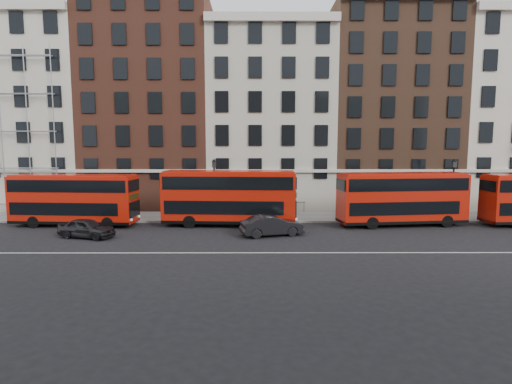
{
  "coord_description": "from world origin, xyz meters",
  "views": [
    {
      "loc": [
        -1.65,
        -26.04,
        6.48
      ],
      "look_at": [
        -1.55,
        5.0,
        3.0
      ],
      "focal_mm": 28.0,
      "sensor_mm": 36.0,
      "label": 1
    }
  ],
  "objects_px": {
    "bus_c": "(401,197)",
    "car_rear": "(87,228)",
    "bus_b": "(229,196)",
    "car_front": "(272,225)",
    "bus_a": "(74,198)"
  },
  "relations": [
    {
      "from": "car_front",
      "to": "bus_b",
      "type": "bearing_deg",
      "value": 25.79
    },
    {
      "from": "bus_b",
      "to": "car_rear",
      "type": "relative_size",
      "value": 2.7
    },
    {
      "from": "bus_a",
      "to": "car_rear",
      "type": "distance_m",
      "value": 5.43
    },
    {
      "from": "bus_c",
      "to": "bus_a",
      "type": "bearing_deg",
      "value": 173.11
    },
    {
      "from": "bus_a",
      "to": "car_rear",
      "type": "xyz_separation_m",
      "value": [
        2.82,
        -4.36,
        -1.6
      ]
    },
    {
      "from": "bus_c",
      "to": "car_rear",
      "type": "distance_m",
      "value": 24.67
    },
    {
      "from": "bus_c",
      "to": "car_front",
      "type": "xyz_separation_m",
      "value": [
        -10.85,
        -3.74,
        -1.6
      ]
    },
    {
      "from": "bus_b",
      "to": "car_front",
      "type": "relative_size",
      "value": 2.38
    },
    {
      "from": "bus_a",
      "to": "bus_b",
      "type": "height_order",
      "value": "bus_b"
    },
    {
      "from": "bus_c",
      "to": "car_front",
      "type": "distance_m",
      "value": 11.59
    },
    {
      "from": "bus_a",
      "to": "bus_b",
      "type": "distance_m",
      "value": 12.79
    },
    {
      "from": "bus_a",
      "to": "car_front",
      "type": "distance_m",
      "value": 16.69
    },
    {
      "from": "bus_a",
      "to": "car_front",
      "type": "height_order",
      "value": "bus_a"
    },
    {
      "from": "bus_b",
      "to": "car_front",
      "type": "xyz_separation_m",
      "value": [
        3.4,
        -3.75,
        -1.69
      ]
    },
    {
      "from": "bus_c",
      "to": "car_rear",
      "type": "bearing_deg",
      "value": -176.69
    }
  ]
}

